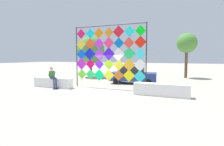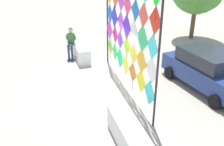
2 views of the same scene
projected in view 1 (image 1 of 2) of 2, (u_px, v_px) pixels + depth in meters
The scene contains 8 objects.
ground at pixel (103, 90), 12.75m from camera, with size 120.00×120.00×0.00m, color #ADA393.
plaza_ledge_left at pixel (53, 83), 13.93m from camera, with size 3.29×0.60×0.75m, color white.
plaza_ledge_right at pixel (161, 90), 10.84m from camera, with size 3.29×0.60×0.75m, color white.
kite_display_rack at pixel (109, 53), 13.20m from camera, with size 5.69×0.17×4.70m.
seated_vendor at pixel (53, 76), 13.31m from camera, with size 0.76×0.60×1.60m.
parked_car at pixel (133, 75), 15.94m from camera, with size 4.19×2.36×1.55m.
tree_far_right at pixel (187, 43), 20.04m from camera, with size 2.21×2.21×5.02m.
tree_palm_like at pixel (92, 51), 20.88m from camera, with size 3.18×3.18×4.75m.
Camera 1 is at (5.41, -11.39, 2.35)m, focal length 28.77 mm.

